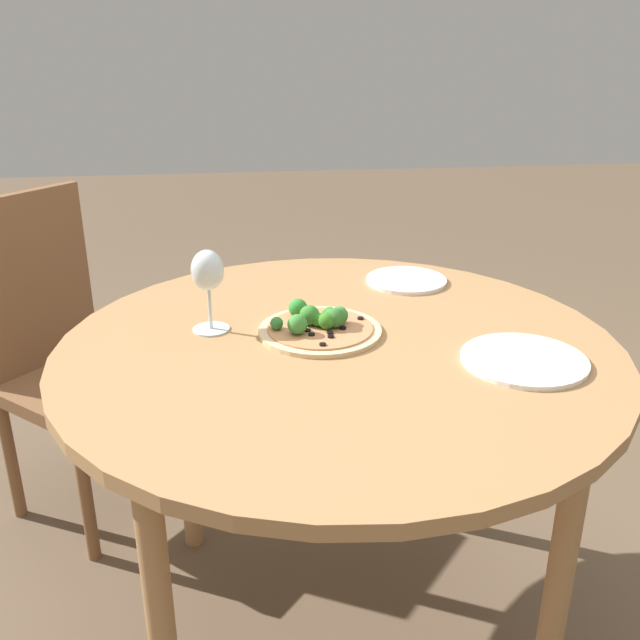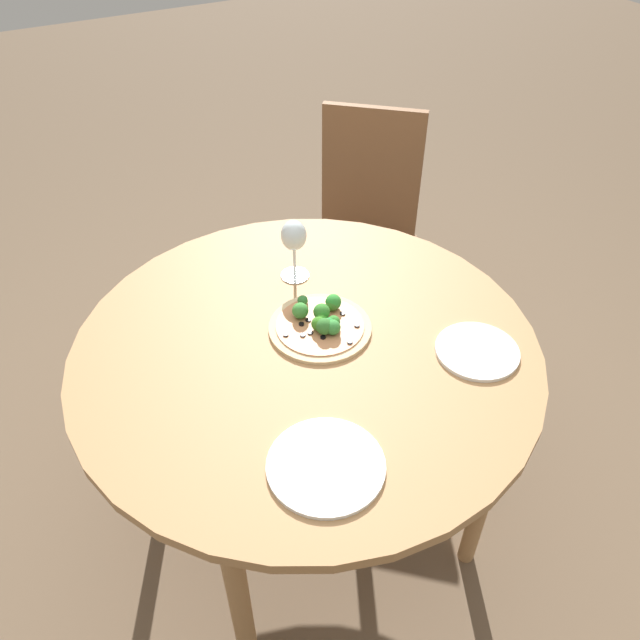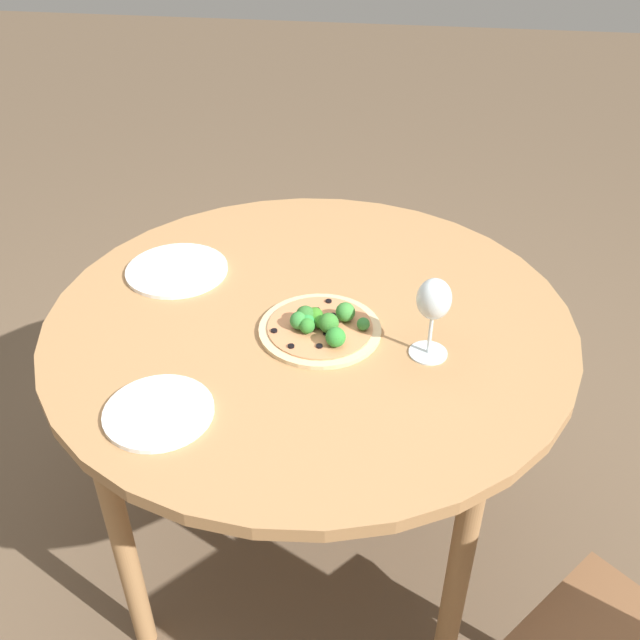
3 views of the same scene
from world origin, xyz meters
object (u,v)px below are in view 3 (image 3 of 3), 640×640
at_px(wine_glass, 434,303).
at_px(plate_far, 159,412).
at_px(plate_near, 177,270).
at_px(pizza, 321,326).

relative_size(wine_glass, plate_far, 0.88).
bearing_deg(plate_near, wine_glass, 68.90).
distance_m(pizza, plate_far, 0.39).
distance_m(wine_glass, plate_near, 0.67).
distance_m(plate_near, plate_far, 0.50).
relative_size(pizza, plate_near, 1.07).
xyz_separation_m(plate_near, plate_far, (0.49, 0.12, 0.00)).
distance_m(wine_glass, plate_far, 0.57).
bearing_deg(wine_glass, plate_far, -62.71).
relative_size(plate_near, plate_far, 1.20).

